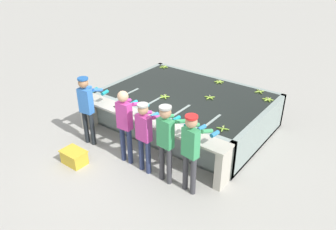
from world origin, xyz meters
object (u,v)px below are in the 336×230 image
Objects in this scene: worker_2 at (145,132)px; knife_1 at (133,112)px; worker_3 at (167,137)px; worker_4 at (192,147)px; crate at (74,157)px; banana_bunch_floating_5 at (259,92)px; worker_0 at (87,104)px; banana_bunch_floating_0 at (210,97)px; banana_bunch_floating_2 at (164,97)px; banana_bunch_floating_6 at (223,129)px; banana_bunch_floating_1 at (219,82)px; banana_bunch_floating_4 at (268,99)px; banana_bunch_floating_3 at (164,67)px; worker_1 at (126,120)px; knife_0 at (117,108)px.

knife_1 is at bearing 145.83° from worker_2.
worker_3 is 1.02× the size of worker_4.
crate is at bearing -151.60° from worker_2.
banana_bunch_floating_5 is at bearing 73.35° from worker_2.
worker_0 is 6.16× the size of banana_bunch_floating_0.
banana_bunch_floating_5 is (1.78, 1.73, 0.00)m from banana_bunch_floating_2.
banana_bunch_floating_2 and banana_bunch_floating_6 have the same top height.
worker_3 is 1.29m from banana_bunch_floating_6.
worker_4 reaches higher than banana_bunch_floating_1.
banana_bunch_floating_1 and banana_bunch_floating_6 have the same top height.
banana_bunch_floating_2 is (-0.62, -1.69, 0.00)m from banana_bunch_floating_1.
banana_bunch_floating_5 is at bearing 82.27° from worker_3.
banana_bunch_floating_0 reaches higher than knife_1.
banana_bunch_floating_6 is at bearing -96.02° from banana_bunch_floating_4.
worker_4 is 5.96× the size of banana_bunch_floating_1.
banana_bunch_floating_4 is at bearing 32.04° from banana_bunch_floating_0.
worker_2 is 3.53m from banana_bunch_floating_5.
banana_bunch_floating_3 is at bearing 179.89° from banana_bunch_floating_5.
knife_1 is at bearing -103.71° from banana_bunch_floating_1.
worker_1 is 4.98× the size of knife_1.
knife_0 reaches higher than crate.
banana_bunch_floating_3 is at bearing 154.51° from banana_bunch_floating_0.
banana_bunch_floating_1 is 4.37m from crate.
worker_3 is at bearing -78.08° from banana_bunch_floating_1.
worker_4 is at bearing -95.03° from banana_bunch_floating_4.
crate is (-2.80, -3.82, -0.75)m from banana_bunch_floating_4.
banana_bunch_floating_2 is 1.00× the size of banana_bunch_floating_3.
banana_bunch_floating_1 is at bearing -178.07° from banana_bunch_floating_5.
knife_0 is 0.64× the size of crate.
banana_bunch_floating_1 is 2.86m from knife_1.
banana_bunch_floating_2 and banana_bunch_floating_4 have the same top height.
worker_2 is at bearing -2.31° from worker_1.
banana_bunch_floating_0 is 1.13m from banana_bunch_floating_2.
banana_bunch_floating_1 is 2.58m from banana_bunch_floating_6.
crate is at bearing -117.37° from banana_bunch_floating_0.
banana_bunch_floating_6 is at bearing 14.54° from knife_0.
banana_bunch_floating_4 is at bearing 75.02° from worker_3.
banana_bunch_floating_4 is (0.27, 3.02, -0.10)m from worker_4.
worker_4 is at bearing -67.44° from banana_bunch_floating_0.
worker_0 reaches higher than banana_bunch_floating_4.
banana_bunch_floating_0 is at bearing -128.07° from banana_bunch_floating_5.
banana_bunch_floating_6 is (1.32, -2.22, 0.00)m from banana_bunch_floating_1.
banana_bunch_floating_3 is (-1.97, 0.05, 0.00)m from banana_bunch_floating_1.
worker_2 is 5.74× the size of banana_bunch_floating_2.
worker_1 is 0.62m from knife_1.
knife_0 is (-0.51, -1.17, -0.01)m from banana_bunch_floating_2.
banana_bunch_floating_4 is (0.82, 3.06, -0.13)m from worker_3.
knife_0 is (-0.73, 0.46, -0.12)m from worker_1.
worker_2 is 3.34m from banana_bunch_floating_1.
worker_3 is 3.42m from banana_bunch_floating_1.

